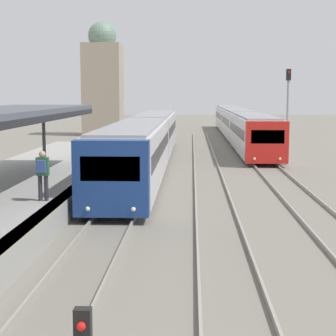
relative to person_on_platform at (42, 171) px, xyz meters
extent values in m
cube|color=black|center=(-0.27, 0.29, 1.67)|extent=(0.08, 20.94, 0.24)
cylinder|color=#47474C|center=(-2.23, 8.66, 0.40)|extent=(0.16, 0.16, 2.77)
cylinder|color=#2D2D33|center=(-0.10, 0.04, -0.56)|extent=(0.14, 0.14, 0.85)
cylinder|color=#2D2D33|center=(0.10, 0.04, -0.56)|extent=(0.14, 0.14, 0.85)
cube|color=#2D6638|center=(0.00, 0.04, 0.16)|extent=(0.40, 0.22, 0.60)
sphere|color=tan|center=(0.00, 0.04, 0.57)|extent=(0.22, 0.22, 0.22)
cube|color=#334C8E|center=(0.00, -0.16, 0.18)|extent=(0.30, 0.18, 0.40)
cube|color=navy|center=(2.20, 0.63, -0.30)|extent=(2.57, 0.70, 2.60)
cube|color=black|center=(2.20, 0.30, 0.06)|extent=(2.01, 0.04, 0.83)
sphere|color=#EFEACC|center=(1.42, 0.29, -1.30)|extent=(0.16, 0.16, 0.16)
sphere|color=#EFEACC|center=(2.97, 0.29, -1.30)|extent=(0.16, 0.16, 0.16)
cube|color=silver|center=(2.20, 8.59, -0.30)|extent=(2.57, 15.23, 2.60)
cube|color=gray|center=(2.20, 8.59, 1.05)|extent=(2.26, 14.92, 0.12)
cube|color=black|center=(2.20, 8.59, -0.02)|extent=(2.59, 14.01, 0.68)
cylinder|color=black|center=(1.10, 3.64, -1.52)|extent=(0.12, 0.70, 0.70)
cylinder|color=black|center=(3.29, 3.64, -1.52)|extent=(0.12, 0.70, 0.70)
cylinder|color=black|center=(1.10, 13.54, -1.52)|extent=(0.12, 0.70, 0.70)
cylinder|color=black|center=(3.29, 13.54, -1.52)|extent=(0.12, 0.70, 0.70)
cube|color=silver|center=(2.20, 24.17, -0.30)|extent=(2.57, 15.23, 2.60)
cube|color=gray|center=(2.20, 24.17, 1.05)|extent=(2.26, 14.92, 0.12)
cube|color=black|center=(2.20, 24.17, -0.02)|extent=(2.59, 14.01, 0.68)
cylinder|color=black|center=(1.10, 19.22, -1.52)|extent=(0.12, 0.70, 0.70)
cylinder|color=black|center=(3.29, 19.22, -1.52)|extent=(0.12, 0.70, 0.70)
cylinder|color=black|center=(1.10, 29.12, -1.52)|extent=(0.12, 0.70, 0.70)
cylinder|color=black|center=(3.29, 29.12, -1.52)|extent=(0.12, 0.70, 0.70)
cube|color=red|center=(9.42, 15.69, -0.34)|extent=(2.53, 0.70, 2.52)
cube|color=black|center=(9.42, 15.36, 0.01)|extent=(1.97, 0.04, 0.81)
sphere|color=#EFEACC|center=(8.66, 15.35, -1.30)|extent=(0.16, 0.16, 0.16)
sphere|color=#EFEACC|center=(10.18, 15.35, -1.30)|extent=(0.16, 0.16, 0.16)
cube|color=silver|center=(9.42, 23.00, -0.34)|extent=(2.53, 13.91, 2.52)
cube|color=gray|center=(9.42, 23.00, 0.98)|extent=(2.23, 13.63, 0.12)
cube|color=black|center=(9.42, 23.00, -0.06)|extent=(2.55, 12.80, 0.66)
cylinder|color=black|center=(8.35, 18.47, -1.52)|extent=(0.12, 0.70, 0.70)
cylinder|color=black|center=(10.50, 18.47, -1.52)|extent=(0.12, 0.70, 0.70)
cylinder|color=black|center=(8.35, 27.52, -1.52)|extent=(0.12, 0.70, 0.70)
cylinder|color=black|center=(10.50, 27.52, -1.52)|extent=(0.12, 0.70, 0.70)
cube|color=silver|center=(9.42, 37.26, -0.34)|extent=(2.53, 13.91, 2.52)
cube|color=gray|center=(9.42, 37.26, 0.98)|extent=(2.23, 13.63, 0.12)
cube|color=black|center=(9.42, 37.26, -0.06)|extent=(2.55, 12.80, 0.66)
cylinder|color=black|center=(8.35, 32.74, -1.52)|extent=(0.12, 0.70, 0.70)
cylinder|color=black|center=(10.50, 32.74, -1.52)|extent=(0.12, 0.70, 0.70)
cylinder|color=black|center=(8.35, 41.78, -1.52)|extent=(0.12, 0.70, 0.70)
cylinder|color=black|center=(10.50, 41.78, -1.52)|extent=(0.12, 0.70, 0.70)
cube|color=silver|center=(9.42, 51.52, -0.34)|extent=(2.53, 13.91, 2.52)
cube|color=gray|center=(9.42, 51.52, 0.98)|extent=(2.23, 13.63, 0.12)
cube|color=black|center=(9.42, 51.52, -0.06)|extent=(2.55, 12.80, 0.66)
cylinder|color=black|center=(8.35, 47.00, -1.52)|extent=(0.12, 0.70, 0.70)
cylinder|color=black|center=(10.50, 47.00, -1.52)|extent=(0.12, 0.70, 0.70)
cylinder|color=black|center=(8.35, 56.04, -1.52)|extent=(0.12, 0.70, 0.70)
cylinder|color=black|center=(10.50, 56.04, -1.52)|extent=(0.12, 0.70, 0.70)
cube|color=black|center=(3.66, -11.97, -0.09)|extent=(0.20, 0.14, 0.36)
sphere|color=red|center=(3.66, -12.06, -0.09)|extent=(0.11, 0.11, 0.11)
cylinder|color=gray|center=(10.85, 17.16, 1.10)|extent=(0.14, 0.14, 5.93)
cube|color=black|center=(10.85, 17.16, 3.71)|extent=(0.28, 0.20, 0.70)
sphere|color=red|center=(10.85, 17.04, 3.85)|extent=(0.14, 0.14, 0.14)
cube|color=gray|center=(-4.61, 42.18, 2.97)|extent=(4.00, 4.00, 9.69)
sphere|color=slate|center=(-4.61, 42.18, 8.64)|extent=(2.99, 2.99, 2.99)
camera|label=1|loc=(4.90, -18.09, 2.53)|focal=60.00mm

